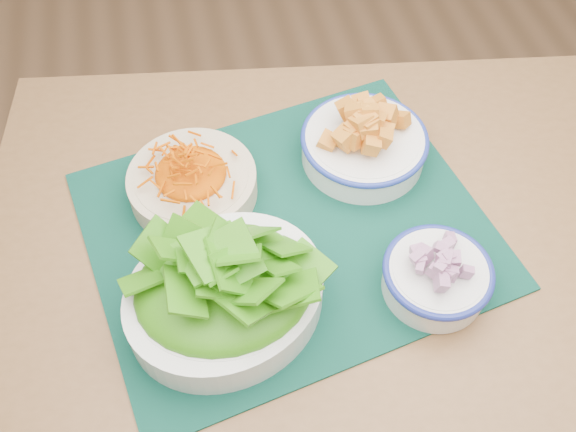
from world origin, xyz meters
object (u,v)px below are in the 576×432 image
(squash_bowl, at_px, (365,137))
(table, at_px, (352,274))
(lettuce_bowl, at_px, (224,286))
(onion_bowl, at_px, (438,273))
(placemat, at_px, (288,229))
(carrot_bowl, at_px, (192,179))

(squash_bowl, bearing_deg, table, -108.18)
(squash_bowl, distance_m, lettuce_bowl, 0.34)
(squash_bowl, bearing_deg, lettuce_bowl, -138.81)
(table, bearing_deg, onion_bowl, -46.39)
(placemat, bearing_deg, lettuce_bowl, -144.62)
(table, xyz_separation_m, onion_bowl, (0.07, -0.11, 0.15))
(table, distance_m, carrot_bowl, 0.30)
(lettuce_bowl, bearing_deg, squash_bowl, 20.39)
(table, distance_m, placemat, 0.15)
(table, bearing_deg, carrot_bowl, 159.34)
(placemat, xyz_separation_m, onion_bowl, (0.17, -0.14, 0.04))
(placemat, xyz_separation_m, carrot_bowl, (-0.13, 0.09, 0.04))
(squash_bowl, relative_size, lettuce_bowl, 0.64)
(table, xyz_separation_m, carrot_bowl, (-0.22, 0.13, 0.15))
(placemat, distance_m, onion_bowl, 0.23)
(table, relative_size, onion_bowl, 6.71)
(lettuce_bowl, height_order, onion_bowl, lettuce_bowl)
(squash_bowl, bearing_deg, onion_bowl, -83.63)
(lettuce_bowl, bearing_deg, onion_bowl, -26.56)
(placemat, height_order, squash_bowl, squash_bowl)
(placemat, relative_size, carrot_bowl, 2.51)
(lettuce_bowl, distance_m, onion_bowl, 0.28)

